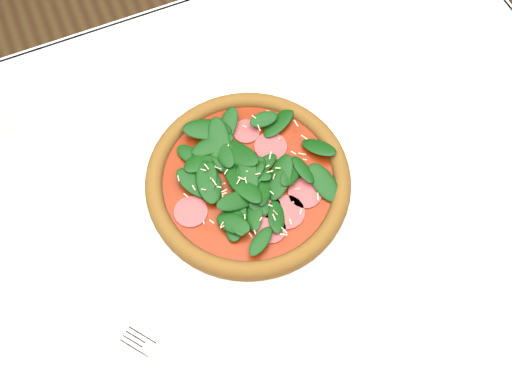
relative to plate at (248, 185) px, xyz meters
name	(u,v)px	position (x,y,z in m)	size (l,w,h in m)	color
ground	(237,327)	(-0.06, -0.03, -0.76)	(6.00, 6.00, 0.00)	brown
dining_table	(224,243)	(-0.06, -0.03, -0.11)	(1.21, 0.81, 0.75)	white
plate	(248,185)	(0.00, 0.00, 0.00)	(0.34, 0.34, 0.01)	white
pizza	(248,179)	(0.00, 0.00, 0.02)	(0.32, 0.32, 0.04)	brown
napkin	(183,369)	(-0.18, -0.20, 0.00)	(0.14, 0.06, 0.01)	white
fork	(165,357)	(-0.19, -0.18, 0.01)	(0.10, 0.13, 0.00)	silver
saucer_far	(314,3)	(0.24, 0.27, 0.00)	(0.15, 0.15, 0.01)	white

